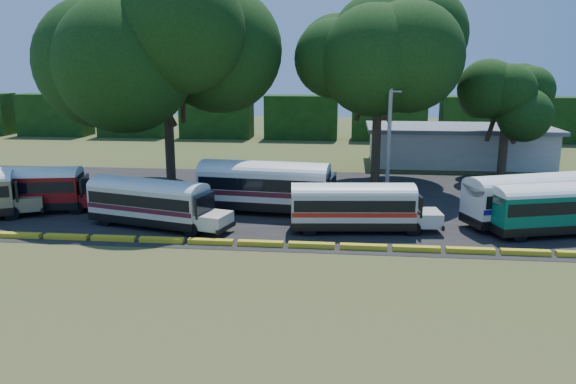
# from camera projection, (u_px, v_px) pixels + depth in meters

# --- Properties ---
(ground) EXTENTS (160.00, 160.00, 0.00)m
(ground) POSITION_uv_depth(u_px,v_px,m) (232.00, 251.00, 32.18)
(ground) COLOR #324E1A
(ground) RESTS_ON ground
(asphalt_strip) EXTENTS (64.00, 24.00, 0.02)m
(asphalt_strip) POSITION_uv_depth(u_px,v_px,m) (276.00, 200.00, 43.69)
(asphalt_strip) COLOR black
(asphalt_strip) RESTS_ON ground
(curb) EXTENTS (53.70, 0.45, 0.30)m
(curb) POSITION_uv_depth(u_px,v_px,m) (236.00, 243.00, 33.11)
(curb) COLOR yellow
(curb) RESTS_ON ground
(terminal_building) EXTENTS (19.00, 9.00, 4.00)m
(terminal_building) POSITION_uv_depth(u_px,v_px,m) (458.00, 145.00, 58.91)
(terminal_building) COLOR silver
(terminal_building) RESTS_ON ground
(treeline_backdrop) EXTENTS (130.00, 4.00, 6.00)m
(treeline_backdrop) POSITION_uv_depth(u_px,v_px,m) (301.00, 117.00, 77.98)
(treeline_backdrop) COLOR black
(treeline_backdrop) RESTS_ON ground
(bus_red) EXTENTS (10.20, 4.39, 3.26)m
(bus_red) POSITION_uv_depth(u_px,v_px,m) (26.00, 187.00, 40.00)
(bus_red) COLOR black
(bus_red) RESTS_ON ground
(bus_cream_west) EXTENTS (9.97, 4.87, 3.19)m
(bus_cream_west) POSITION_uv_depth(u_px,v_px,m) (151.00, 200.00, 36.39)
(bus_cream_west) COLOR black
(bus_cream_west) RESTS_ON ground
(bus_cream_east) EXTENTS (11.51, 3.92, 3.71)m
(bus_cream_east) POSITION_uv_depth(u_px,v_px,m) (268.00, 184.00, 39.77)
(bus_cream_east) COLOR black
(bus_cream_east) RESTS_ON ground
(bus_white_red) EXTENTS (9.70, 3.31, 3.12)m
(bus_white_red) POSITION_uv_depth(u_px,v_px,m) (356.00, 205.00, 35.41)
(bus_white_red) COLOR black
(bus_white_red) RESTS_ON ground
(bus_white_blue) EXTENTS (10.87, 6.16, 3.50)m
(bus_white_blue) POSITION_uv_depth(u_px,v_px,m) (534.00, 197.00, 36.49)
(bus_white_blue) COLOR black
(bus_white_blue) RESTS_ON ground
(bus_teal) EXTENTS (10.20, 5.10, 3.26)m
(bus_teal) POSITION_uv_depth(u_px,v_px,m) (558.00, 206.00, 34.75)
(bus_teal) COLOR black
(bus_teal) RESTS_ON ground
(tree_west) EXTENTS (14.12, 14.12, 17.18)m
(tree_west) POSITION_uv_depth(u_px,v_px,m) (165.00, 44.00, 45.81)
(tree_west) COLOR #3A251D
(tree_west) RESTS_ON ground
(tree_center) EXTENTS (11.70, 11.70, 16.41)m
(tree_center) POSITION_uv_depth(u_px,v_px,m) (380.00, 44.00, 48.09)
(tree_center) COLOR #3A251D
(tree_center) RESTS_ON ground
(tree_east) EXTENTS (7.04, 7.04, 10.08)m
(tree_east) POSITION_uv_depth(u_px,v_px,m) (508.00, 97.00, 51.53)
(tree_east) COLOR #3A251D
(tree_east) RESTS_ON ground
(utility_pole) EXTENTS (1.60, 0.30, 8.84)m
(utility_pole) POSITION_uv_depth(u_px,v_px,m) (389.00, 143.00, 42.75)
(utility_pole) COLOR gray
(utility_pole) RESTS_ON ground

